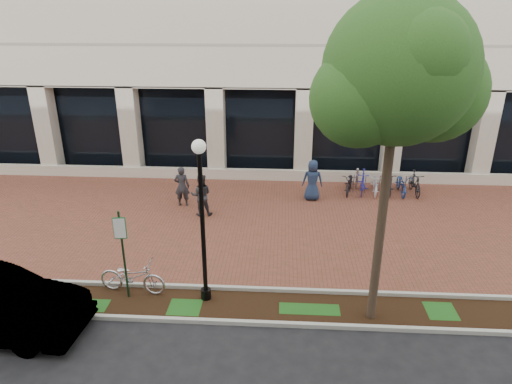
# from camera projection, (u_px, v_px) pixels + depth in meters

# --- Properties ---
(ground) EXTENTS (120.00, 120.00, 0.00)m
(ground) POSITION_uv_depth(u_px,v_px,m) (252.00, 221.00, 17.12)
(ground) COLOR black
(ground) RESTS_ON ground
(brick_plaza) EXTENTS (40.00, 9.00, 0.01)m
(brick_plaza) POSITION_uv_depth(u_px,v_px,m) (252.00, 221.00, 17.12)
(brick_plaza) COLOR brown
(brick_plaza) RESTS_ON ground
(planting_strip) EXTENTS (40.00, 1.50, 0.01)m
(planting_strip) POSITION_uv_depth(u_px,v_px,m) (239.00, 306.00, 12.27)
(planting_strip) COLOR black
(planting_strip) RESTS_ON ground
(curb_plaza_side) EXTENTS (40.00, 0.12, 0.12)m
(curb_plaza_side) POSITION_uv_depth(u_px,v_px,m) (242.00, 289.00, 12.94)
(curb_plaza_side) COLOR #B2B3A9
(curb_plaza_side) RESTS_ON ground
(curb_street_side) EXTENTS (40.00, 0.12, 0.12)m
(curb_street_side) POSITION_uv_depth(u_px,v_px,m) (236.00, 322.00, 11.55)
(curb_street_side) COLOR #B2B3A9
(curb_street_side) RESTS_ON ground
(parking_sign) EXTENTS (0.34, 0.07, 2.62)m
(parking_sign) POSITION_uv_depth(u_px,v_px,m) (122.00, 245.00, 12.04)
(parking_sign) COLOR #153B1F
(parking_sign) RESTS_ON ground
(lamppost) EXTENTS (0.36, 0.36, 4.54)m
(lamppost) POSITION_uv_depth(u_px,v_px,m) (202.00, 215.00, 11.64)
(lamppost) COLOR black
(lamppost) RESTS_ON ground
(street_tree) EXTENTS (3.88, 3.23, 7.89)m
(street_tree) POSITION_uv_depth(u_px,v_px,m) (400.00, 80.00, 9.60)
(street_tree) COLOR #4D392C
(street_tree) RESTS_ON ground
(locked_bicycle) EXTENTS (1.99, 0.89, 1.01)m
(locked_bicycle) POSITION_uv_depth(u_px,v_px,m) (132.00, 276.00, 12.71)
(locked_bicycle) COLOR silver
(locked_bicycle) RESTS_ON ground
(pedestrian_left) EXTENTS (0.62, 0.42, 1.66)m
(pedestrian_left) POSITION_uv_depth(u_px,v_px,m) (182.00, 186.00, 18.21)
(pedestrian_left) COLOR #29292E
(pedestrian_left) RESTS_ON ground
(pedestrian_mid) EXTENTS (0.87, 0.71, 1.65)m
(pedestrian_mid) POSITION_uv_depth(u_px,v_px,m) (201.00, 195.00, 17.37)
(pedestrian_mid) COLOR #2B2C31
(pedestrian_mid) RESTS_ON ground
(pedestrian_right) EXTENTS (0.86, 0.58, 1.72)m
(pedestrian_right) POSITION_uv_depth(u_px,v_px,m) (312.00, 180.00, 18.76)
(pedestrian_right) COLOR #1E2D4B
(pedestrian_right) RESTS_ON ground
(bollard) EXTENTS (0.12, 0.12, 0.98)m
(bollard) POSITION_uv_depth(u_px,v_px,m) (357.00, 178.00, 19.99)
(bollard) COLOR #B4B4B9
(bollard) RESTS_ON ground
(bike_rack_cluster) EXTENTS (3.50, 1.81, 1.00)m
(bike_rack_cluster) POSITION_uv_depth(u_px,v_px,m) (382.00, 183.00, 19.56)
(bike_rack_cluster) COLOR black
(bike_rack_cluster) RESTS_ON ground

